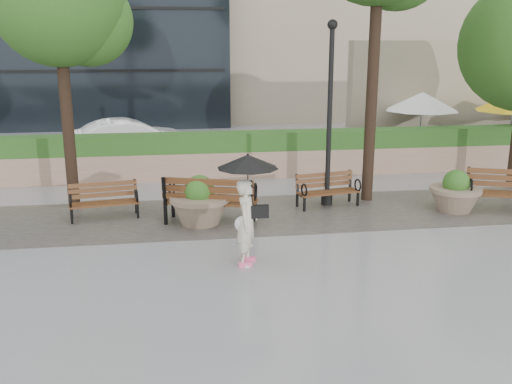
{
  "coord_description": "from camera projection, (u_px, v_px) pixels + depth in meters",
  "views": [
    {
      "loc": [
        -1.81,
        -9.71,
        3.94
      ],
      "look_at": [
        -0.21,
        0.95,
        1.1
      ],
      "focal_mm": 40.0,
      "sensor_mm": 36.0,
      "label": 1
    }
  ],
  "objects": [
    {
      "name": "ground",
      "position": [
        275.0,
        262.0,
        10.55
      ],
      "size": [
        100.0,
        100.0,
        0.0
      ],
      "primitive_type": "plane",
      "color": "gray",
      "rests_on": "ground"
    },
    {
      "name": "cobble_strip",
      "position": [
        252.0,
        215.0,
        13.41
      ],
      "size": [
        28.0,
        3.2,
        0.01
      ],
      "primitive_type": "cube",
      "color": "#383330",
      "rests_on": "ground"
    },
    {
      "name": "hedge_wall",
      "position": [
        233.0,
        155.0,
        17.07
      ],
      "size": [
        24.0,
        0.8,
        1.35
      ],
      "color": "tan",
      "rests_on": "ground"
    },
    {
      "name": "cafe_wall",
      "position": [
        480.0,
        97.0,
        20.97
      ],
      "size": [
        10.0,
        0.6,
        4.0
      ],
      "primitive_type": "cube",
      "color": "tan",
      "rests_on": "ground"
    },
    {
      "name": "cafe_hedge",
      "position": [
        496.0,
        149.0,
        19.18
      ],
      "size": [
        8.0,
        0.5,
        0.9
      ],
      "primitive_type": "cube",
      "color": "#234E1A",
      "rests_on": "ground"
    },
    {
      "name": "asphalt_street",
      "position": [
        221.0,
        152.0,
        21.06
      ],
      "size": [
        40.0,
        7.0,
        0.0
      ],
      "primitive_type": "cube",
      "color": "black",
      "rests_on": "ground"
    },
    {
      "name": "bench_1",
      "position": [
        105.0,
        208.0,
        13.07
      ],
      "size": [
        1.6,
        0.83,
        0.82
      ],
      "rotation": [
        0.0,
        0.0,
        0.15
      ],
      "color": "#5C301A",
      "rests_on": "ground"
    },
    {
      "name": "bench_2",
      "position": [
        211.0,
        209.0,
        12.72
      ],
      "size": [
        2.16,
        1.38,
        1.09
      ],
      "rotation": [
        0.0,
        0.0,
        2.84
      ],
      "color": "#5C301A",
      "rests_on": "ground"
    },
    {
      "name": "bench_3",
      "position": [
        328.0,
        197.0,
        14.04
      ],
      "size": [
        1.61,
        0.89,
        0.82
      ],
      "rotation": [
        0.0,
        0.0,
        0.19
      ],
      "color": "#5C301A",
      "rests_on": "ground"
    },
    {
      "name": "bench_4",
      "position": [
        507.0,
        200.0,
        13.55
      ],
      "size": [
        1.99,
        1.36,
        1.0
      ],
      "rotation": [
        0.0,
        0.0,
        -0.37
      ],
      "color": "#5C301A",
      "rests_on": "ground"
    },
    {
      "name": "planter_left",
      "position": [
        200.0,
        205.0,
        12.63
      ],
      "size": [
        1.33,
        1.33,
        1.12
      ],
      "color": "#7F6B56",
      "rests_on": "ground"
    },
    {
      "name": "planter_right",
      "position": [
        455.0,
        195.0,
        13.6
      ],
      "size": [
        1.21,
        1.21,
        1.02
      ],
      "color": "#7F6B56",
      "rests_on": "ground"
    },
    {
      "name": "lamppost",
      "position": [
        329.0,
        126.0,
        13.76
      ],
      "size": [
        0.28,
        0.28,
        4.45
      ],
      "color": "black",
      "rests_on": "ground"
    },
    {
      "name": "tree_0",
      "position": [
        65.0,
        6.0,
        13.09
      ],
      "size": [
        3.18,
        3.03,
        6.39
      ],
      "color": "black",
      "rests_on": "ground"
    },
    {
      "name": "patio_umb_white",
      "position": [
        422.0,
        102.0,
        19.17
      ],
      "size": [
        2.5,
        2.5,
        2.3
      ],
      "color": "black",
      "rests_on": "ground"
    },
    {
      "name": "car_right",
      "position": [
        130.0,
        139.0,
        19.82
      ],
      "size": [
        4.37,
        2.41,
        1.37
      ],
      "primitive_type": "imported",
      "rotation": [
        0.0,
        0.0,
        1.82
      ],
      "color": "white",
      "rests_on": "ground"
    },
    {
      "name": "pedestrian",
      "position": [
        247.0,
        199.0,
        10.16
      ],
      "size": [
        1.1,
        1.1,
        2.02
      ],
      "rotation": [
        0.0,
        0.0,
        1.17
      ],
      "color": "beige",
      "rests_on": "ground"
    }
  ]
}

